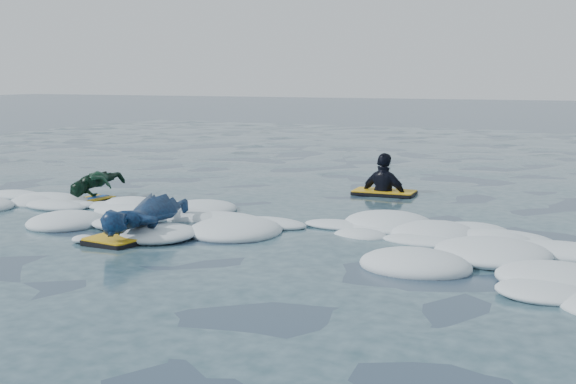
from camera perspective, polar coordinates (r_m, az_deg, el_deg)
The scene contains 5 objects.
ground at distance 9.02m, azimuth -11.26°, elevation -3.83°, with size 120.00×120.00×0.00m, color #1A2C3F.
foam_band at distance 9.85m, azimuth -7.71°, elevation -2.65°, with size 12.00×3.10×0.30m, color silver, non-canonical shape.
prone_woman_unit at distance 9.26m, azimuth -11.33°, elevation -1.98°, with size 0.93×1.87×0.47m.
prone_child_unit at distance 12.09m, azimuth -14.87°, elevation 0.46°, with size 0.74×1.27×0.47m.
waiting_rider_unit at distance 12.41m, azimuth 7.60°, elevation -0.50°, with size 1.08×0.63×1.57m.
Camera 1 is at (5.25, -7.06, 1.98)m, focal length 45.00 mm.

